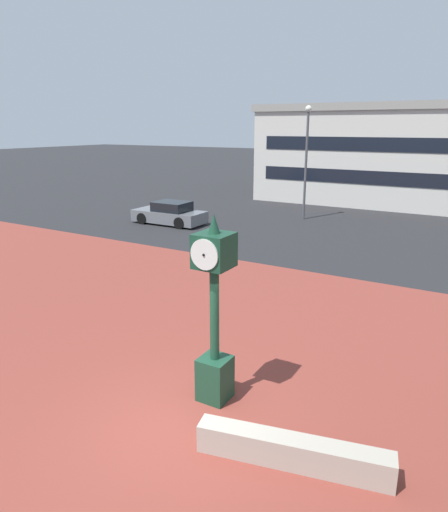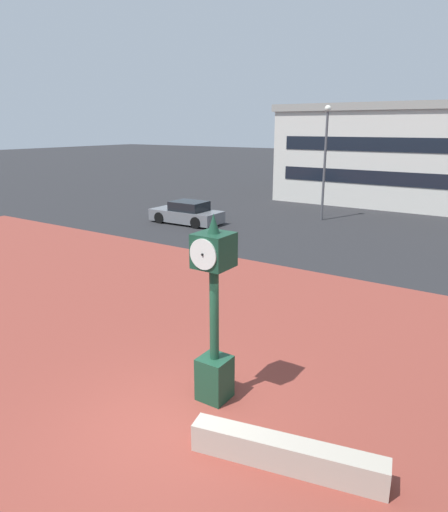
{
  "view_description": "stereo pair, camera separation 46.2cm",
  "coord_description": "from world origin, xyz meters",
  "px_view_note": "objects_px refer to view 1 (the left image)",
  "views": [
    {
      "loc": [
        4.5,
        -5.75,
        5.37
      ],
      "look_at": [
        0.29,
        1.43,
        3.0
      ],
      "focal_mm": 32.02,
      "sensor_mm": 36.0,
      "label": 1
    },
    {
      "loc": [
        4.89,
        -5.5,
        5.37
      ],
      "look_at": [
        0.29,
        1.43,
        3.0
      ],
      "focal_mm": 32.02,
      "sensor_mm": 36.0,
      "label": 2
    }
  ],
  "objects_px": {
    "civic_building": "(417,152)",
    "street_lamp_post": "(307,151)",
    "street_clock": "(215,316)",
    "car_street_mid": "(170,214)"
  },
  "relations": [
    {
      "from": "street_clock",
      "to": "civic_building",
      "type": "height_order",
      "value": "civic_building"
    },
    {
      "from": "street_clock",
      "to": "street_lamp_post",
      "type": "bearing_deg",
      "value": 105.5
    },
    {
      "from": "street_clock",
      "to": "street_lamp_post",
      "type": "distance_m",
      "value": 19.51
    },
    {
      "from": "street_clock",
      "to": "car_street_mid",
      "type": "bearing_deg",
      "value": 129.74
    },
    {
      "from": "street_clock",
      "to": "street_lamp_post",
      "type": "relative_size",
      "value": 0.59
    },
    {
      "from": "civic_building",
      "to": "street_lamp_post",
      "type": "xyz_separation_m",
      "value": [
        -4.13,
        -13.0,
        0.54
      ]
    },
    {
      "from": "car_street_mid",
      "to": "civic_building",
      "type": "relative_size",
      "value": 0.2
    },
    {
      "from": "street_clock",
      "to": "car_street_mid",
      "type": "xyz_separation_m",
      "value": [
        -11.27,
        13.51,
        -1.25
      ]
    },
    {
      "from": "street_lamp_post",
      "to": "civic_building",
      "type": "bearing_deg",
      "value": 72.37
    },
    {
      "from": "car_street_mid",
      "to": "civic_building",
      "type": "distance_m",
      "value": 21.02
    }
  ]
}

